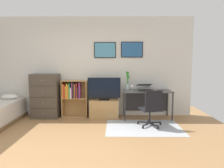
# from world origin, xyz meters

# --- Properties ---
(ground_plane) EXTENTS (7.20, 7.20, 0.00)m
(ground_plane) POSITION_xyz_m (0.00, 0.00, 0.00)
(ground_plane) COLOR #A87A4C
(wall_back_with_posters) EXTENTS (6.12, 0.09, 2.70)m
(wall_back_with_posters) POSITION_xyz_m (0.01, 2.43, 1.36)
(wall_back_with_posters) COLOR silver
(wall_back_with_posters) RESTS_ON ground_plane
(area_rug) EXTENTS (1.70, 1.20, 0.01)m
(area_rug) POSITION_xyz_m (1.61, 1.32, 0.00)
(area_rug) COLOR #B2B7BC
(area_rug) RESTS_ON ground_plane
(dresser) EXTENTS (0.71, 0.46, 1.17)m
(dresser) POSITION_xyz_m (-0.90, 2.15, 0.59)
(dresser) COLOR #4C4238
(dresser) RESTS_ON ground_plane
(bookshelf) EXTENTS (0.67, 0.30, 0.99)m
(bookshelf) POSITION_xyz_m (-0.17, 2.21, 0.61)
(bookshelf) COLOR tan
(bookshelf) RESTS_ON ground_plane
(tv_stand) EXTENTS (0.77, 0.41, 0.48)m
(tv_stand) POSITION_xyz_m (0.67, 2.17, 0.24)
(tv_stand) COLOR tan
(tv_stand) RESTS_ON ground_plane
(television) EXTENTS (0.87, 0.16, 0.60)m
(television) POSITION_xyz_m (0.67, 2.15, 0.78)
(television) COLOR black
(television) RESTS_ON tv_stand
(desk) EXTENTS (1.26, 0.55, 0.74)m
(desk) POSITION_xyz_m (1.81, 2.17, 0.60)
(desk) COLOR #4C4C4F
(desk) RESTS_ON ground_plane
(office_chair) EXTENTS (0.58, 0.57, 0.86)m
(office_chair) POSITION_xyz_m (1.79, 1.36, 0.46)
(office_chair) COLOR #232326
(office_chair) RESTS_ON ground_plane
(laptop) EXTENTS (0.44, 0.46, 0.17)m
(laptop) POSITION_xyz_m (1.75, 2.16, 0.81)
(laptop) COLOR black
(laptop) RESTS_ON desk
(computer_mouse) EXTENTS (0.06, 0.10, 0.03)m
(computer_mouse) POSITION_xyz_m (2.01, 2.05, 0.76)
(computer_mouse) COLOR silver
(computer_mouse) RESTS_ON desk
(bamboo_vase) EXTENTS (0.10, 0.10, 0.50)m
(bamboo_vase) POSITION_xyz_m (1.30, 2.25, 0.99)
(bamboo_vase) COLOR silver
(bamboo_vase) RESTS_ON desk
(wine_glass) EXTENTS (0.07, 0.07, 0.18)m
(wine_glass) POSITION_xyz_m (1.39, 2.00, 0.87)
(wine_glass) COLOR silver
(wine_glass) RESTS_ON desk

